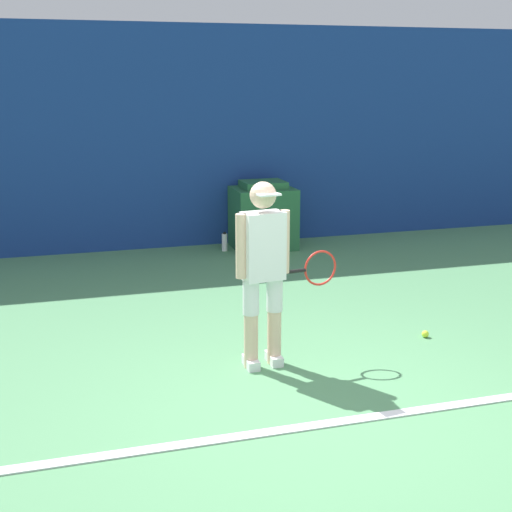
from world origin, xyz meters
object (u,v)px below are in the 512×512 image
at_px(covered_chair, 263,216).
at_px(water_bottle, 225,242).
at_px(tennis_player, 264,266).
at_px(tennis_ball, 425,334).

distance_m(covered_chair, water_bottle, 0.68).
bearing_deg(tennis_player, tennis_ball, -1.30).
height_order(tennis_player, water_bottle, tennis_player).
height_order(tennis_player, tennis_ball, tennis_player).
bearing_deg(tennis_ball, covered_chair, 95.64).
bearing_deg(tennis_ball, water_bottle, 104.02).
xyz_separation_m(covered_chair, water_bottle, (-0.59, -0.04, -0.33)).
bearing_deg(water_bottle, covered_chair, 4.38).
bearing_deg(tennis_player, water_bottle, 72.56).
distance_m(tennis_player, water_bottle, 4.24).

